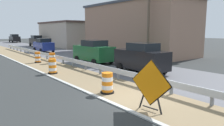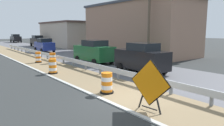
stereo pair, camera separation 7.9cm
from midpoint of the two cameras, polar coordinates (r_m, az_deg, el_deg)
ground_plane at (r=9.94m, az=6.84°, el=-9.64°), size 160.00×160.00×0.00m
median_dirt_strip at (r=10.22m, az=8.51°, el=-9.13°), size 3.23×120.00×0.01m
far_lane_asphalt at (r=14.15m, az=22.70°, el=-4.68°), size 6.76×120.00×0.00m
curb_near_edge at (r=9.12m, az=0.89°, el=-11.27°), size 0.20×120.00×0.11m
guardrail_median at (r=13.54m, az=1.68°, el=-2.35°), size 0.18×59.33×0.71m
warning_sign_diamond at (r=8.31m, az=10.45°, el=-5.68°), size 0.24×1.85×2.08m
traffic_barrel_nearest at (r=10.67m, az=-1.20°, el=-5.65°), size 0.70×0.70×1.05m
traffic_barrel_close at (r=16.03m, az=-15.61°, el=-1.03°), size 0.68×0.68×1.08m
traffic_barrel_mid at (r=21.95m, az=-19.22°, el=1.35°), size 0.64×0.64×1.05m
traffic_barrel_far at (r=21.04m, az=-15.66°, el=1.15°), size 0.71×0.71×1.01m
car_lead_near_lane at (r=20.50m, az=-4.79°, el=3.10°), size 2.27×4.55×2.22m
car_trailing_near_lane at (r=44.56m, az=-19.37°, el=5.67°), size 2.06×4.32×2.18m
car_lead_far_lane at (r=32.69m, az=-17.75°, el=4.63°), size 2.04×4.14×2.00m
car_mid_far_lane at (r=61.59m, az=-24.56°, el=6.09°), size 2.14×4.66×2.15m
car_trailing_far_lane at (r=15.83m, az=8.09°, el=1.39°), size 2.10×4.37×2.24m
roadside_shop_near at (r=28.70m, az=6.90°, el=9.27°), size 6.77×16.28×6.79m
roadside_shop_far at (r=43.51m, az=-11.79°, el=7.67°), size 6.95×13.57×4.82m
utility_pole_near at (r=21.93m, az=10.04°, el=10.52°), size 0.24×1.80×7.38m
bush_roadside at (r=21.68m, az=8.73°, el=2.66°), size 2.83×2.83×1.71m
tree_roadside at (r=34.90m, az=-3.44°, el=12.88°), size 3.65×3.65×7.32m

